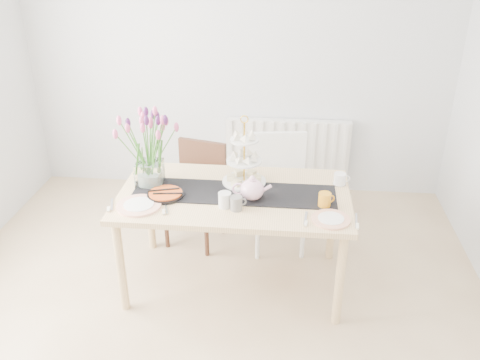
# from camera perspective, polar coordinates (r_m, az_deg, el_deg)

# --- Properties ---
(room_shell) EXTENTS (4.50, 4.50, 4.50)m
(room_shell) POSITION_cam_1_polar(r_m,az_deg,el_deg) (2.69, -5.32, 2.16)
(room_shell) COLOR tan
(room_shell) RESTS_ON ground
(radiator) EXTENTS (1.20, 0.08, 0.60)m
(radiator) POSITION_cam_1_polar(r_m,az_deg,el_deg) (4.99, 5.32, 3.49)
(radiator) COLOR white
(radiator) RESTS_ON room_shell
(dining_table) EXTENTS (1.60, 0.90, 0.75)m
(dining_table) POSITION_cam_1_polar(r_m,az_deg,el_deg) (3.55, -0.65, -2.59)
(dining_table) COLOR tan
(dining_table) RESTS_ON ground
(chair_brown) EXTENTS (0.51, 0.51, 0.84)m
(chair_brown) POSITION_cam_1_polar(r_m,az_deg,el_deg) (4.22, -4.74, -0.56)
(chair_brown) COLOR #392014
(chair_brown) RESTS_ON ground
(chair_white) EXTENTS (0.52, 0.52, 0.93)m
(chair_white) POSITION_cam_1_polar(r_m,az_deg,el_deg) (4.12, 4.31, -0.28)
(chair_white) COLOR white
(chair_white) RESTS_ON ground
(table_runner) EXTENTS (1.40, 0.35, 0.01)m
(table_runner) POSITION_cam_1_polar(r_m,az_deg,el_deg) (3.51, -0.66, -1.45)
(table_runner) COLOR black
(table_runner) RESTS_ON dining_table
(tulip_vase) EXTENTS (0.65, 0.65, 0.55)m
(tulip_vase) POSITION_cam_1_polar(r_m,az_deg,el_deg) (3.54, -10.46, 4.61)
(tulip_vase) COLOR silver
(tulip_vase) RESTS_ON dining_table
(cake_stand) EXTENTS (0.31, 0.31, 0.46)m
(cake_stand) POSITION_cam_1_polar(r_m,az_deg,el_deg) (3.59, 0.47, 1.52)
(cake_stand) COLOR gold
(cake_stand) RESTS_ON dining_table
(teapot) EXTENTS (0.26, 0.21, 0.17)m
(teapot) POSITION_cam_1_polar(r_m,az_deg,el_deg) (3.39, 1.37, -1.08)
(teapot) COLOR silver
(teapot) RESTS_ON dining_table
(cream_jug) EXTENTS (0.09, 0.09, 0.09)m
(cream_jug) POSITION_cam_1_polar(r_m,az_deg,el_deg) (3.69, 11.13, 0.11)
(cream_jug) COLOR white
(cream_jug) RESTS_ON dining_table
(tart_tin) EXTENTS (0.26, 0.26, 0.03)m
(tart_tin) POSITION_cam_1_polar(r_m,az_deg,el_deg) (3.51, -8.35, -1.60)
(tart_tin) COLOR black
(tart_tin) RESTS_ON dining_table
(mug_grey) EXTENTS (0.11, 0.11, 0.09)m
(mug_grey) POSITION_cam_1_polar(r_m,az_deg,el_deg) (3.30, -0.43, -2.63)
(mug_grey) COLOR slate
(mug_grey) RESTS_ON dining_table
(mug_white) EXTENTS (0.09, 0.09, 0.10)m
(mug_white) POSITION_cam_1_polar(r_m,az_deg,el_deg) (3.33, -1.72, -2.25)
(mug_white) COLOR silver
(mug_white) RESTS_ON dining_table
(mug_orange) EXTENTS (0.11, 0.11, 0.10)m
(mug_orange) POSITION_cam_1_polar(r_m,az_deg,el_deg) (3.38, 9.47, -2.23)
(mug_orange) COLOR orange
(mug_orange) RESTS_ON dining_table
(plate_left) EXTENTS (0.37, 0.37, 0.02)m
(plate_left) POSITION_cam_1_polar(r_m,az_deg,el_deg) (3.42, -11.30, -2.82)
(plate_left) COLOR white
(plate_left) RESTS_ON dining_table
(plate_right) EXTENTS (0.27, 0.27, 0.01)m
(plate_right) POSITION_cam_1_polar(r_m,az_deg,el_deg) (3.25, 10.17, -4.37)
(plate_right) COLOR silver
(plate_right) RESTS_ON dining_table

